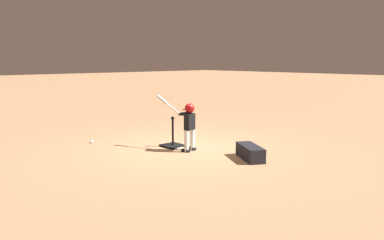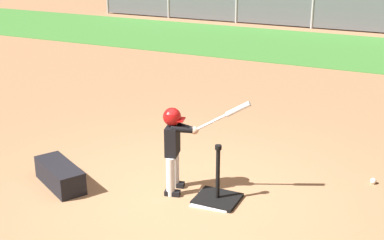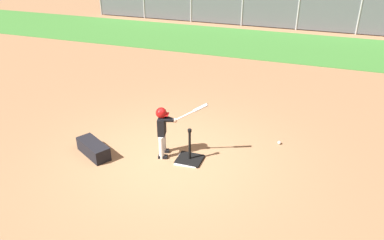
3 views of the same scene
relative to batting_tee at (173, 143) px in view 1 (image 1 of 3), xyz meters
The scene contains 6 objects.
ground_plane 0.33m from the batting_tee, 164.54° to the right, with size 90.00×90.00×0.00m, color #99704C.
home_plate 0.09m from the batting_tee, 133.27° to the right, with size 0.44×0.44×0.02m, color white.
batting_tee is the anchor object (origin of this frame).
batter_child 0.80m from the batting_tee, behind, with size 0.99×0.40×1.19m.
baseball 2.00m from the batting_tee, 37.24° to the left, with size 0.07×0.07×0.07m, color white.
equipment_bag 1.95m from the batting_tee, 166.72° to the right, with size 0.84×0.32×0.28m, color black.
Camera 1 is at (-6.19, 5.44, 1.98)m, focal length 35.00 mm.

